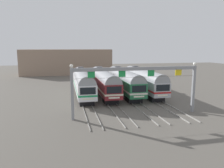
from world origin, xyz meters
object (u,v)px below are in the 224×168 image
(commuter_train_maroon, at_px, (104,81))
(commuter_train_green, at_px, (124,80))
(commuter_train_stainless, at_px, (143,80))
(catenary_gantry, at_px, (137,78))
(commuter_train_white, at_px, (83,82))

(commuter_train_maroon, distance_m, commuter_train_green, 3.94)
(commuter_train_green, distance_m, commuter_train_stainless, 3.94)
(commuter_train_maroon, distance_m, commuter_train_stainless, 7.88)
(commuter_train_stainless, bearing_deg, catenary_gantry, -113.64)
(commuter_train_white, height_order, commuter_train_green, same)
(commuter_train_maroon, bearing_deg, commuter_train_green, 0.00)
(commuter_train_stainless, height_order, catenary_gantry, catenary_gantry)
(commuter_train_white, relative_size, catenary_gantry, 1.06)
(commuter_train_green, relative_size, commuter_train_stainless, 1.00)
(commuter_train_green, xyz_separation_m, catenary_gantry, (-1.97, -13.50, 2.41))
(commuter_train_white, height_order, commuter_train_maroon, same)
(commuter_train_green, bearing_deg, commuter_train_maroon, 180.00)
(commuter_train_maroon, bearing_deg, commuter_train_white, 180.00)
(commuter_train_white, relative_size, commuter_train_stainless, 1.00)
(commuter_train_white, bearing_deg, commuter_train_stainless, 0.00)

